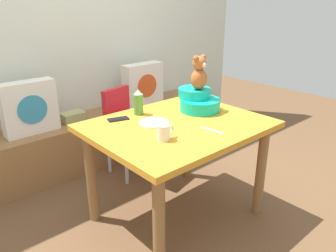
# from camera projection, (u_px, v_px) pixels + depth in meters

# --- Properties ---
(ground_plane) EXTENTS (8.00, 8.00, 0.00)m
(ground_plane) POSITION_uv_depth(u_px,v_px,m) (177.00, 215.00, 2.47)
(ground_plane) COLOR brown
(back_wall) EXTENTS (4.40, 0.10, 2.60)m
(back_wall) POSITION_uv_depth(u_px,v_px,m) (69.00, 24.00, 3.04)
(back_wall) COLOR silver
(back_wall) RESTS_ON ground_plane
(window_bench) EXTENTS (2.60, 0.44, 0.46)m
(window_bench) POSITION_uv_depth(u_px,v_px,m) (93.00, 139.00, 3.24)
(window_bench) COLOR olive
(window_bench) RESTS_ON ground_plane
(pillow_floral_left) EXTENTS (0.44, 0.15, 0.44)m
(pillow_floral_left) POSITION_uv_depth(u_px,v_px,m) (29.00, 108.00, 2.71)
(pillow_floral_left) COLOR white
(pillow_floral_left) RESTS_ON window_bench
(pillow_floral_right) EXTENTS (0.44, 0.15, 0.44)m
(pillow_floral_right) POSITION_uv_depth(u_px,v_px,m) (143.00, 85.00, 3.44)
(pillow_floral_right) COLOR white
(pillow_floral_right) RESTS_ON window_bench
(book_stack) EXTENTS (0.20, 0.14, 0.09)m
(book_stack) POSITION_uv_depth(u_px,v_px,m) (73.00, 117.00, 3.02)
(book_stack) COLOR tan
(book_stack) RESTS_ON window_bench
(dining_table) EXTENTS (1.15, 0.92, 0.74)m
(dining_table) POSITION_uv_depth(u_px,v_px,m) (178.00, 138.00, 2.25)
(dining_table) COLOR orange
(dining_table) RESTS_ON ground_plane
(highchair) EXTENTS (0.40, 0.50, 0.79)m
(highchair) POSITION_uv_depth(u_px,v_px,m) (127.00, 120.00, 2.90)
(highchair) COLOR red
(highchair) RESTS_ON ground_plane
(infant_seat_teal) EXTENTS (0.30, 0.33, 0.16)m
(infant_seat_teal) POSITION_uv_depth(u_px,v_px,m) (198.00, 101.00, 2.44)
(infant_seat_teal) COLOR #0EB7A1
(infant_seat_teal) RESTS_ON dining_table
(teddy_bear) EXTENTS (0.13, 0.12, 0.25)m
(teddy_bear) POSITION_uv_depth(u_px,v_px,m) (199.00, 73.00, 2.37)
(teddy_bear) COLOR #A5592B
(teddy_bear) RESTS_ON infant_seat_teal
(ketchup_bottle) EXTENTS (0.07, 0.07, 0.18)m
(ketchup_bottle) POSITION_uv_depth(u_px,v_px,m) (138.00, 103.00, 2.34)
(ketchup_bottle) COLOR #4C8C33
(ketchup_bottle) RESTS_ON dining_table
(coffee_mug) EXTENTS (0.12, 0.08, 0.09)m
(coffee_mug) POSITION_uv_depth(u_px,v_px,m) (164.00, 132.00, 1.93)
(coffee_mug) COLOR silver
(coffee_mug) RESTS_ON dining_table
(dinner_plate_near) EXTENTS (0.20, 0.20, 0.01)m
(dinner_plate_near) POSITION_uv_depth(u_px,v_px,m) (154.00, 123.00, 2.20)
(dinner_plate_near) COLOR white
(dinner_plate_near) RESTS_ON dining_table
(cell_phone) EXTENTS (0.16, 0.11, 0.01)m
(cell_phone) POSITION_uv_depth(u_px,v_px,m) (118.00, 119.00, 2.27)
(cell_phone) COLOR black
(cell_phone) RESTS_ON dining_table
(table_fork) EXTENTS (0.03, 0.17, 0.01)m
(table_fork) POSITION_uv_depth(u_px,v_px,m) (212.00, 130.00, 2.08)
(table_fork) COLOR silver
(table_fork) RESTS_ON dining_table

